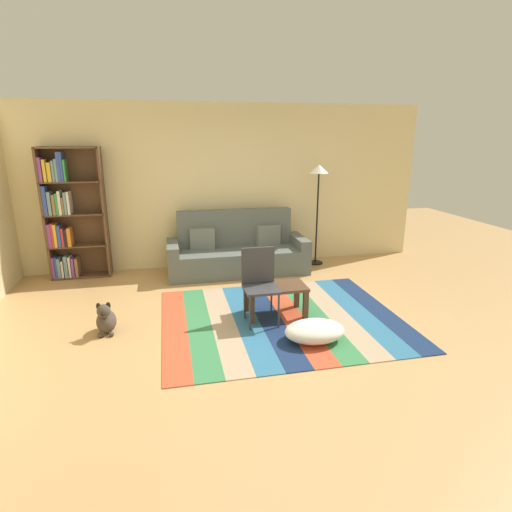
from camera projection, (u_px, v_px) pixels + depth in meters
The scene contains 11 objects.
ground_plane at pixel (261, 323), 4.97m from camera, with size 14.00×14.00×0.00m, color tan.
back_wall at pixel (228, 186), 6.99m from camera, with size 6.80×0.10×2.70m, color beige.
rug at pixel (281, 318), 5.09m from camera, with size 2.88×2.40×0.01m.
couch at pixel (237, 252), 6.79m from camera, with size 2.26×0.80×1.00m.
bookshelf at pixel (68, 216), 6.34m from camera, with size 0.90×0.28×2.02m.
coffee_table at pixel (275, 291), 5.11m from camera, with size 0.75×0.44×0.38m.
pouf at pixel (315, 331), 4.50m from camera, with size 0.67×0.48×0.22m, color white.
dog at pixel (106, 320), 4.69m from camera, with size 0.22×0.35×0.40m.
standing_lamp at pixel (319, 182), 6.92m from camera, with size 0.32×0.32×1.72m.
tv_remote at pixel (272, 287), 5.01m from camera, with size 0.04×0.15×0.02m, color black.
folding_chair at pixel (260, 279), 4.90m from camera, with size 0.40×0.40×0.90m.
Camera 1 is at (-1.03, -4.43, 2.17)m, focal length 28.93 mm.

